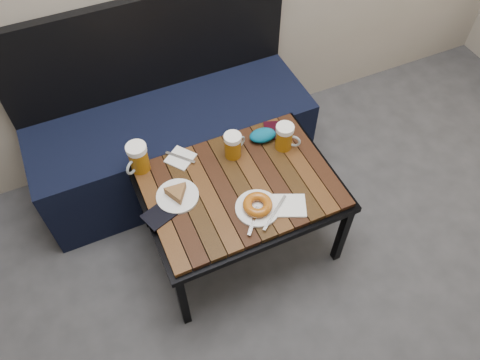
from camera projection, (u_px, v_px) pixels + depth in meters
name	position (u px, v px, depth m)	size (l,w,h in m)	color
bench	(172.00, 137.00, 2.44)	(1.40, 0.50, 0.95)	black
cafe_table	(240.00, 190.00, 2.04)	(0.84, 0.62, 0.47)	black
beer_mug_left	(138.00, 158.00, 2.00)	(0.13, 0.12, 0.14)	#945A0B
beer_mug_centre	(233.00, 145.00, 2.05)	(0.12, 0.10, 0.12)	#945A0B
beer_mug_right	(285.00, 137.00, 2.08)	(0.11, 0.11, 0.13)	#945A0B
plate_pie	(177.00, 194.00, 1.94)	(0.18, 0.18, 0.05)	white
plate_bagel	(258.00, 206.00, 1.91)	(0.23, 0.21, 0.05)	white
napkin_left	(180.00, 158.00, 2.08)	(0.15, 0.15, 0.01)	white
napkin_right	(289.00, 206.00, 1.93)	(0.17, 0.16, 0.01)	white
passport_navy	(160.00, 214.00, 1.90)	(0.10, 0.14, 0.01)	black
passport_burgundy	(273.00, 130.00, 2.19)	(0.08, 0.12, 0.01)	black
knit_pouch	(263.00, 135.00, 2.14)	(0.12, 0.08, 0.05)	#054C7F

